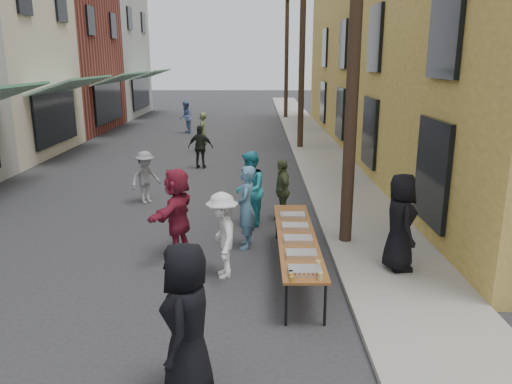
{
  "coord_description": "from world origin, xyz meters",
  "views": [
    {
      "loc": [
        2.41,
        -7.15,
        3.86
      ],
      "look_at": [
        2.38,
        2.5,
        1.3
      ],
      "focal_mm": 35.0,
      "sensor_mm": 36.0,
      "label": 1
    }
  ],
  "objects_px": {
    "utility_pole_near": "(356,26)",
    "catering_tray_sausage": "(305,271)",
    "utility_pole_far": "(287,50)",
    "serving_table": "(297,238)",
    "guest_front_c": "(250,189)",
    "guest_front_a": "(187,322)",
    "server": "(400,222)",
    "utility_pole_mid": "(302,44)"
  },
  "relations": [
    {
      "from": "utility_pole_near",
      "to": "catering_tray_sausage",
      "type": "bearing_deg",
      "value": -110.22
    },
    {
      "from": "utility_pole_far",
      "to": "serving_table",
      "type": "relative_size",
      "value": 2.25
    },
    {
      "from": "serving_table",
      "to": "guest_front_c",
      "type": "bearing_deg",
      "value": 107.97
    },
    {
      "from": "guest_front_a",
      "to": "catering_tray_sausage",
      "type": "bearing_deg",
      "value": 145.04
    },
    {
      "from": "guest_front_c",
      "to": "utility_pole_near",
      "type": "bearing_deg",
      "value": 62.04
    },
    {
      "from": "utility_pole_near",
      "to": "server",
      "type": "xyz_separation_m",
      "value": [
        0.71,
        -1.51,
        -3.5
      ]
    },
    {
      "from": "utility_pole_near",
      "to": "serving_table",
      "type": "height_order",
      "value": "utility_pole_near"
    },
    {
      "from": "guest_front_a",
      "to": "server",
      "type": "relative_size",
      "value": 1.05
    },
    {
      "from": "utility_pole_far",
      "to": "utility_pole_mid",
      "type": "bearing_deg",
      "value": -90.0
    },
    {
      "from": "utility_pole_mid",
      "to": "utility_pole_far",
      "type": "distance_m",
      "value": 12.0
    },
    {
      "from": "catering_tray_sausage",
      "to": "guest_front_c",
      "type": "distance_m",
      "value": 4.53
    },
    {
      "from": "utility_pole_mid",
      "to": "catering_tray_sausage",
      "type": "bearing_deg",
      "value": -94.43
    },
    {
      "from": "utility_pole_far",
      "to": "server",
      "type": "height_order",
      "value": "utility_pole_far"
    },
    {
      "from": "catering_tray_sausage",
      "to": "utility_pole_near",
      "type": "bearing_deg",
      "value": 69.78
    },
    {
      "from": "serving_table",
      "to": "guest_front_a",
      "type": "distance_m",
      "value": 3.8
    },
    {
      "from": "guest_front_a",
      "to": "utility_pole_mid",
      "type": "bearing_deg",
      "value": 175.99
    },
    {
      "from": "guest_front_a",
      "to": "guest_front_c",
      "type": "height_order",
      "value": "guest_front_a"
    },
    {
      "from": "utility_pole_mid",
      "to": "server",
      "type": "xyz_separation_m",
      "value": [
        0.71,
        -13.51,
        -3.5
      ]
    },
    {
      "from": "guest_front_c",
      "to": "server",
      "type": "relative_size",
      "value": 1.0
    },
    {
      "from": "utility_pole_near",
      "to": "serving_table",
      "type": "xyz_separation_m",
      "value": [
        -1.18,
        -1.54,
        -3.79
      ]
    },
    {
      "from": "guest_front_a",
      "to": "guest_front_c",
      "type": "bearing_deg",
      "value": 179.34
    },
    {
      "from": "serving_table",
      "to": "server",
      "type": "height_order",
      "value": "server"
    },
    {
      "from": "utility_pole_far",
      "to": "utility_pole_near",
      "type": "bearing_deg",
      "value": -90.0
    },
    {
      "from": "utility_pole_near",
      "to": "catering_tray_sausage",
      "type": "relative_size",
      "value": 18.0
    },
    {
      "from": "utility_pole_far",
      "to": "guest_front_a",
      "type": "xyz_separation_m",
      "value": [
        -2.7,
        -29.01,
        -3.55
      ]
    },
    {
      "from": "server",
      "to": "catering_tray_sausage",
      "type": "bearing_deg",
      "value": 128.09
    },
    {
      "from": "utility_pole_mid",
      "to": "catering_tray_sausage",
      "type": "height_order",
      "value": "utility_pole_mid"
    },
    {
      "from": "guest_front_c",
      "to": "server",
      "type": "bearing_deg",
      "value": 48.28
    },
    {
      "from": "utility_pole_near",
      "to": "utility_pole_mid",
      "type": "distance_m",
      "value": 12.0
    },
    {
      "from": "catering_tray_sausage",
      "to": "utility_pole_far",
      "type": "bearing_deg",
      "value": 87.52
    },
    {
      "from": "utility_pole_near",
      "to": "utility_pole_far",
      "type": "height_order",
      "value": "same"
    },
    {
      "from": "catering_tray_sausage",
      "to": "guest_front_c",
      "type": "height_order",
      "value": "guest_front_c"
    },
    {
      "from": "utility_pole_far",
      "to": "serving_table",
      "type": "height_order",
      "value": "utility_pole_far"
    },
    {
      "from": "catering_tray_sausage",
      "to": "guest_front_a",
      "type": "bearing_deg",
      "value": -129.97
    },
    {
      "from": "utility_pole_mid",
      "to": "guest_front_a",
      "type": "relative_size",
      "value": 4.72
    },
    {
      "from": "utility_pole_far",
      "to": "catering_tray_sausage",
      "type": "height_order",
      "value": "utility_pole_far"
    },
    {
      "from": "serving_table",
      "to": "guest_front_a",
      "type": "xyz_separation_m",
      "value": [
        -1.52,
        -3.47,
        0.24
      ]
    },
    {
      "from": "utility_pole_far",
      "to": "guest_front_c",
      "type": "height_order",
      "value": "utility_pole_far"
    },
    {
      "from": "server",
      "to": "utility_pole_mid",
      "type": "bearing_deg",
      "value": -0.77
    },
    {
      "from": "utility_pole_near",
      "to": "serving_table",
      "type": "distance_m",
      "value": 4.26
    },
    {
      "from": "guest_front_c",
      "to": "serving_table",
      "type": "bearing_deg",
      "value": 20.88
    },
    {
      "from": "utility_pole_mid",
      "to": "serving_table",
      "type": "bearing_deg",
      "value": -94.96
    }
  ]
}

